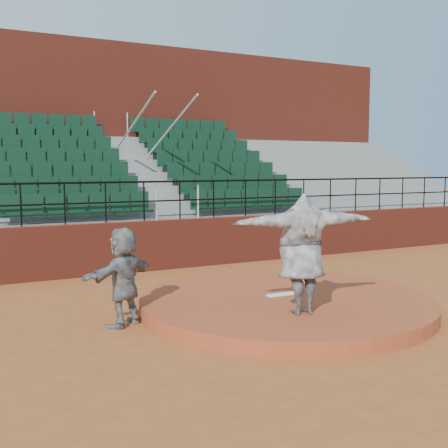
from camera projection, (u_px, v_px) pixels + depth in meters
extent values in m
plane|color=#A05124|center=(286.00, 310.00, 10.61)|extent=(90.00, 90.00, 0.00)
cylinder|color=#A34424|center=(286.00, 303.00, 10.60)|extent=(5.50, 5.50, 0.25)
cube|color=white|center=(281.00, 294.00, 10.72)|extent=(0.60, 0.15, 0.03)
cube|color=maroon|center=(180.00, 243.00, 14.94)|extent=(24.00, 0.30, 1.30)
cylinder|color=black|center=(180.00, 181.00, 14.77)|extent=(24.00, 0.05, 0.05)
cylinder|color=black|center=(180.00, 200.00, 14.82)|extent=(24.00, 0.04, 0.04)
cylinder|color=black|center=(21.00, 205.00, 12.97)|extent=(0.04, 0.04, 1.00)
cylinder|color=black|center=(65.00, 204.00, 13.43)|extent=(0.04, 0.04, 1.00)
cylinder|color=black|center=(106.00, 203.00, 13.89)|extent=(0.04, 0.04, 1.00)
cylinder|color=black|center=(144.00, 201.00, 14.36)|extent=(0.04, 0.04, 1.00)
cylinder|color=black|center=(180.00, 200.00, 14.82)|extent=(0.04, 0.04, 1.00)
cylinder|color=black|center=(214.00, 199.00, 15.29)|extent=(0.04, 0.04, 1.00)
cylinder|color=black|center=(245.00, 198.00, 15.75)|extent=(0.04, 0.04, 1.00)
cylinder|color=black|center=(275.00, 197.00, 16.22)|extent=(0.04, 0.04, 1.00)
cylinder|color=black|center=(304.00, 196.00, 16.68)|extent=(0.04, 0.04, 1.00)
cylinder|color=black|center=(330.00, 196.00, 17.14)|extent=(0.04, 0.04, 1.00)
cylinder|color=black|center=(356.00, 195.00, 17.61)|extent=(0.04, 0.04, 1.00)
cylinder|color=black|center=(380.00, 194.00, 18.07)|extent=(0.04, 0.04, 1.00)
cylinder|color=black|center=(402.00, 193.00, 18.54)|extent=(0.04, 0.04, 1.00)
cylinder|color=black|center=(424.00, 193.00, 19.00)|extent=(0.04, 0.04, 1.00)
cylinder|color=black|center=(445.00, 192.00, 19.47)|extent=(0.04, 0.04, 1.00)
cube|color=gray|center=(172.00, 241.00, 15.45)|extent=(24.00, 0.85, 1.30)
cube|color=black|center=(79.00, 207.00, 14.18)|extent=(3.85, 0.48, 0.72)
cube|color=black|center=(251.00, 201.00, 16.52)|extent=(3.85, 0.48, 0.72)
cube|color=gray|center=(161.00, 230.00, 16.18)|extent=(24.00, 0.85, 1.70)
cube|color=black|center=(71.00, 190.00, 14.89)|extent=(3.85, 0.48, 0.72)
cube|color=black|center=(237.00, 187.00, 17.23)|extent=(3.85, 0.48, 0.72)
cube|color=gray|center=(150.00, 221.00, 16.90)|extent=(24.00, 0.85, 2.10)
cube|color=black|center=(64.00, 175.00, 15.59)|extent=(3.85, 0.48, 0.72)
cube|color=black|center=(224.00, 173.00, 17.94)|extent=(3.85, 0.48, 0.72)
cube|color=gray|center=(141.00, 212.00, 17.63)|extent=(24.00, 0.85, 2.50)
cube|color=black|center=(57.00, 160.00, 16.30)|extent=(3.85, 0.48, 0.72)
cube|color=black|center=(212.00, 161.00, 18.64)|extent=(3.85, 0.48, 0.72)
cube|color=gray|center=(132.00, 204.00, 18.36)|extent=(24.00, 0.85, 2.90)
cube|color=black|center=(51.00, 147.00, 17.00)|extent=(3.85, 0.48, 0.72)
cube|color=black|center=(201.00, 150.00, 19.35)|extent=(3.85, 0.48, 0.72)
cube|color=gray|center=(124.00, 197.00, 19.08)|extent=(24.00, 0.85, 3.30)
cube|color=black|center=(45.00, 135.00, 17.71)|extent=(3.85, 0.48, 0.72)
cube|color=black|center=(191.00, 139.00, 20.05)|extent=(3.85, 0.48, 0.72)
cube|color=gray|center=(116.00, 190.00, 19.81)|extent=(24.00, 0.85, 3.70)
cube|color=black|center=(40.00, 124.00, 18.42)|extent=(3.85, 0.48, 0.72)
cube|color=black|center=(181.00, 129.00, 20.76)|extent=(3.85, 0.48, 0.72)
cylinder|color=silver|center=(121.00, 143.00, 17.13)|extent=(0.06, 5.97, 2.46)
cylinder|color=silver|center=(158.00, 144.00, 17.68)|extent=(0.06, 5.97, 2.46)
cube|color=maroon|center=(100.00, 143.00, 21.32)|extent=(24.00, 3.00, 7.10)
imported|color=black|center=(302.00, 254.00, 9.30)|extent=(2.56, 1.11, 2.02)
imported|color=black|center=(124.00, 276.00, 9.51)|extent=(1.61, 1.22, 1.69)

